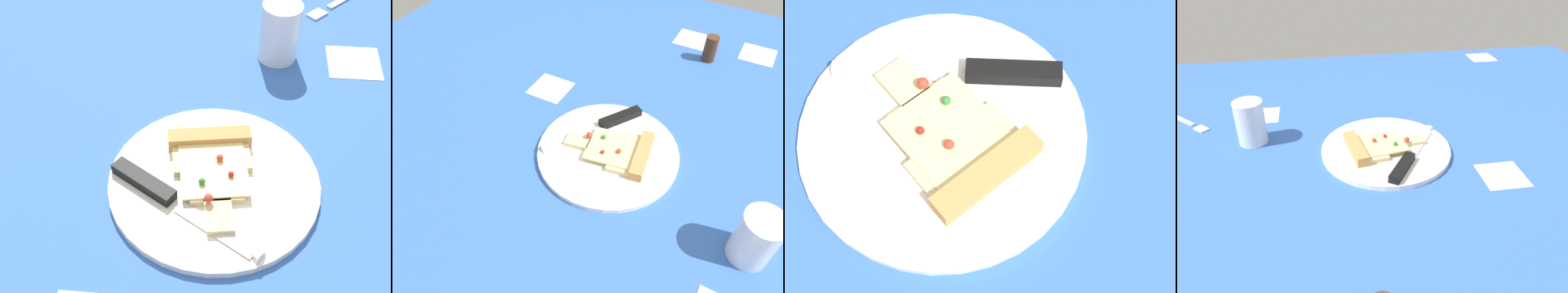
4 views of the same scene
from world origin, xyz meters
The scene contains 6 objects.
ground_plane centered at (-0.01, 0.00, -1.50)cm, with size 144.57×144.57×3.00cm.
plate centered at (-9.39, 4.62, 0.55)cm, with size 29.03×29.03×1.10cm, color white.
pizza_slice centered at (-11.95, 4.20, 1.89)cm, with size 18.41×12.51×2.50cm.
knife centered at (-5.26, -0.99, 1.71)cm, with size 14.90×21.23×2.45cm.
drinking_glass centered at (-39.43, 13.72, 5.15)cm, with size 6.71×6.71×10.30cm, color white.
pepper_shaker centered at (-18.01, -38.69, 3.44)cm, with size 3.40×3.40×6.89cm, color #4C2D19.
Camera 2 is at (-29.98, 51.68, 57.47)cm, focal length 34.16 mm.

